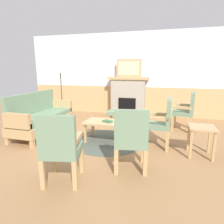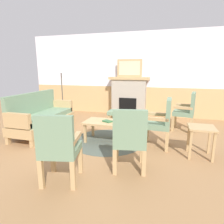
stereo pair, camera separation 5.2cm
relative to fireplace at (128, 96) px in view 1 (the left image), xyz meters
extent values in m
plane|color=#997047|center=(0.00, -2.35, -0.65)|extent=(14.00, 14.00, 0.00)
cube|color=white|center=(0.00, 0.25, 0.70)|extent=(7.20, 0.12, 2.70)
cube|color=tan|center=(0.00, 0.18, -0.18)|extent=(7.20, 0.02, 0.95)
cube|color=#A39989|center=(0.00, 0.00, -0.05)|extent=(1.10, 0.36, 1.20)
cube|color=black|center=(0.00, -0.19, -0.27)|extent=(0.56, 0.02, 0.48)
cube|color=tan|center=(0.00, 0.00, 0.59)|extent=(1.30, 0.44, 0.08)
cube|color=tan|center=(0.00, 0.00, 0.91)|extent=(0.80, 0.03, 0.56)
cube|color=beige|center=(0.00, -0.02, 0.91)|extent=(0.68, 0.01, 0.44)
cube|color=tan|center=(-1.31, -3.18, -0.57)|extent=(0.08, 0.08, 0.16)
cube|color=tan|center=(-1.31, -1.50, -0.57)|extent=(0.08, 0.08, 0.16)
cube|color=tan|center=(-1.91, -3.18, -0.57)|extent=(0.08, 0.08, 0.16)
cube|color=tan|center=(-1.91, -1.50, -0.57)|extent=(0.08, 0.08, 0.16)
cube|color=tan|center=(-1.61, -2.34, -0.39)|extent=(0.70, 1.80, 0.20)
cube|color=gray|center=(-1.61, -2.34, -0.23)|extent=(0.60, 1.70, 0.12)
cube|color=gray|center=(-1.91, -2.34, 0.08)|extent=(0.10, 1.70, 0.50)
cube|color=tan|center=(-1.61, -3.19, -0.12)|extent=(0.60, 0.10, 0.30)
cube|color=tan|center=(-1.61, -1.49, -0.12)|extent=(0.60, 0.10, 0.30)
cube|color=tan|center=(-0.40, -2.65, -0.45)|extent=(0.05, 0.05, 0.40)
cube|color=tan|center=(0.44, -2.65, -0.45)|extent=(0.05, 0.05, 0.40)
cube|color=tan|center=(-0.40, -2.21, -0.45)|extent=(0.05, 0.05, 0.40)
cube|color=tan|center=(0.44, -2.21, -0.45)|extent=(0.05, 0.05, 0.40)
cube|color=tan|center=(0.02, -2.43, -0.23)|extent=(0.96, 0.56, 0.04)
cylinder|color=#4C564C|center=(0.02, -2.43, -0.65)|extent=(1.57, 1.57, 0.01)
cube|color=#33663D|center=(0.03, -2.46, -0.20)|extent=(0.23, 0.20, 0.03)
cube|color=tan|center=(-0.33, -1.16, -0.52)|extent=(0.05, 0.05, 0.26)
cube|color=tan|center=(-0.03, -1.16, -0.52)|extent=(0.05, 0.05, 0.26)
cube|color=tan|center=(-0.33, -0.86, -0.52)|extent=(0.05, 0.05, 0.26)
cube|color=tan|center=(-0.03, -0.86, -0.52)|extent=(0.05, 0.05, 0.26)
cube|color=gray|center=(-0.18, -1.01, -0.34)|extent=(0.40, 0.40, 0.10)
cube|color=tan|center=(0.84, -2.64, -0.45)|extent=(0.06, 0.06, 0.40)
cube|color=tan|center=(0.85, -2.22, -0.45)|extent=(0.06, 0.06, 0.40)
cube|color=tan|center=(1.26, -2.65, -0.45)|extent=(0.06, 0.06, 0.40)
cube|color=tan|center=(1.27, -2.23, -0.45)|extent=(0.06, 0.06, 0.40)
cube|color=gray|center=(1.06, -2.43, -0.20)|extent=(0.49, 0.49, 0.10)
cube|color=gray|center=(1.26, -2.44, 0.09)|extent=(0.09, 0.48, 0.48)
cube|color=tan|center=(1.05, -2.64, -0.03)|extent=(0.44, 0.08, 0.06)
cube|color=tan|center=(1.06, -2.23, -0.03)|extent=(0.44, 0.08, 0.06)
cube|color=tan|center=(1.39, -1.36, -0.45)|extent=(0.07, 0.07, 0.40)
cube|color=tan|center=(1.46, -0.94, -0.45)|extent=(0.07, 0.07, 0.40)
cube|color=tan|center=(1.80, -1.43, -0.45)|extent=(0.07, 0.07, 0.40)
cube|color=tan|center=(1.87, -1.01, -0.45)|extent=(0.07, 0.07, 0.40)
cube|color=gray|center=(1.63, -1.19, -0.20)|extent=(0.55, 0.55, 0.10)
cube|color=gray|center=(1.83, -1.22, 0.09)|extent=(0.16, 0.49, 0.48)
cube|color=tan|center=(1.60, -1.39, -0.03)|extent=(0.45, 0.14, 0.06)
cube|color=tan|center=(1.67, -0.98, -0.03)|extent=(0.45, 0.14, 0.06)
cube|color=tan|center=(-0.38, -3.86, -0.45)|extent=(0.07, 0.07, 0.40)
cube|color=tan|center=(0.03, -3.77, -0.45)|extent=(0.07, 0.07, 0.40)
cube|color=tan|center=(-0.29, -4.27, -0.45)|extent=(0.07, 0.07, 0.40)
cube|color=tan|center=(0.12, -4.18, -0.45)|extent=(0.07, 0.07, 0.40)
cube|color=gray|center=(-0.13, -4.02, -0.20)|extent=(0.57, 0.57, 0.10)
cube|color=gray|center=(-0.09, -4.22, 0.09)|extent=(0.49, 0.18, 0.48)
cube|color=tan|center=(-0.33, -4.07, -0.03)|extent=(0.16, 0.44, 0.06)
cube|color=tan|center=(0.07, -3.98, -0.03)|extent=(0.16, 0.44, 0.06)
cube|color=tan|center=(0.45, -3.27, -0.45)|extent=(0.07, 0.07, 0.40)
cube|color=tan|center=(0.87, -3.19, -0.45)|extent=(0.07, 0.07, 0.40)
cube|color=tan|center=(0.53, -3.68, -0.45)|extent=(0.07, 0.07, 0.40)
cube|color=tan|center=(0.95, -3.60, -0.45)|extent=(0.07, 0.07, 0.40)
cube|color=gray|center=(0.70, -3.44, -0.20)|extent=(0.56, 0.56, 0.10)
cube|color=gray|center=(0.74, -3.63, 0.09)|extent=(0.49, 0.17, 0.48)
cube|color=tan|center=(0.50, -3.48, -0.03)|extent=(0.15, 0.45, 0.06)
cube|color=tan|center=(0.90, -3.40, -0.03)|extent=(0.15, 0.45, 0.06)
cube|color=tan|center=(1.64, -2.50, -0.39)|extent=(0.04, 0.04, 0.52)
cube|color=tan|center=(2.00, -2.50, -0.39)|extent=(0.04, 0.04, 0.52)
cube|color=tan|center=(1.64, -2.86, -0.39)|extent=(0.04, 0.04, 0.52)
cube|color=tan|center=(2.00, -2.86, -0.39)|extent=(0.04, 0.04, 0.52)
cube|color=tan|center=(1.82, -2.68, -0.12)|extent=(0.44, 0.44, 0.03)
cylinder|color=#332D28|center=(-1.84, -1.07, -0.64)|extent=(0.24, 0.24, 0.03)
cylinder|color=#4C473D|center=(-1.84, -1.07, 0.08)|extent=(0.03, 0.03, 1.40)
cone|color=beige|center=(-1.84, -1.07, 0.90)|extent=(0.36, 0.36, 0.25)
camera|label=1|loc=(1.16, -6.15, 0.87)|focal=30.45mm
camera|label=2|loc=(1.21, -6.14, 0.87)|focal=30.45mm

